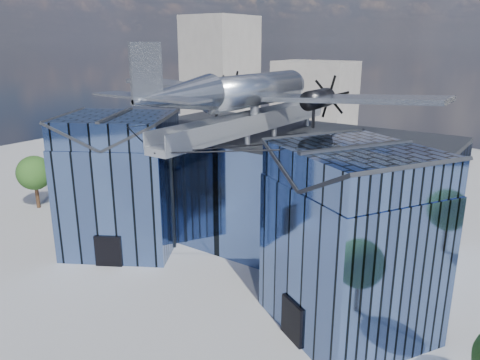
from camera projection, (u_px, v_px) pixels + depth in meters
The scene contains 5 objects.
ground_plane at pixel (225, 273), 37.03m from camera, with size 120.00×120.00×0.00m, color gray.
museum at pixel (266, 188), 40.00m from camera, with size 32.88×24.50×17.60m.
bg_towers at pixel (427, 92), 72.89m from camera, with size 77.00×24.50×26.00m.
tree_plaza_w at pixel (34, 173), 50.40m from camera, with size 4.14×4.14×5.83m.
tree_side_w at pixel (157, 161), 57.41m from camera, with size 4.30×4.30×5.13m.
Camera 1 is at (20.18, -26.60, 17.67)m, focal length 35.00 mm.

